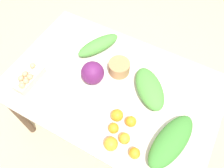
{
  "coord_description": "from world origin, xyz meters",
  "views": [
    {
      "loc": [
        0.37,
        -0.68,
        2.06
      ],
      "look_at": [
        0.0,
        0.0,
        0.8
      ],
      "focal_mm": 35.0,
      "sensor_mm": 36.0,
      "label": 1
    }
  ],
  "objects_px": {
    "greens_bunch_scallion": "(149,88)",
    "greens_bunch_dandelion": "(98,45)",
    "cabbage_purple": "(93,73)",
    "greens_bunch_kale": "(171,141)",
    "egg_carton": "(29,78)",
    "orange_1": "(131,121)",
    "paper_bag": "(119,67)",
    "orange_0": "(125,138)",
    "orange_5": "(111,144)",
    "orange_2": "(135,153)",
    "orange_3": "(114,128)",
    "orange_4": "(117,115)"
  },
  "relations": [
    {
      "from": "egg_carton",
      "to": "greens_bunch_scallion",
      "type": "bearing_deg",
      "value": -66.9
    },
    {
      "from": "orange_3",
      "to": "orange_4",
      "type": "height_order",
      "value": "orange_4"
    },
    {
      "from": "cabbage_purple",
      "to": "orange_0",
      "type": "bearing_deg",
      "value": -36.19
    },
    {
      "from": "orange_0",
      "to": "orange_5",
      "type": "bearing_deg",
      "value": -128.17
    },
    {
      "from": "greens_bunch_dandelion",
      "to": "egg_carton",
      "type": "bearing_deg",
      "value": -119.25
    },
    {
      "from": "orange_3",
      "to": "paper_bag",
      "type": "bearing_deg",
      "value": 113.41
    },
    {
      "from": "egg_carton",
      "to": "greens_bunch_scallion",
      "type": "relative_size",
      "value": 0.7
    },
    {
      "from": "orange_1",
      "to": "cabbage_purple",
      "type": "bearing_deg",
      "value": 155.45
    },
    {
      "from": "greens_bunch_kale",
      "to": "orange_2",
      "type": "distance_m",
      "value": 0.22
    },
    {
      "from": "paper_bag",
      "to": "greens_bunch_dandelion",
      "type": "relative_size",
      "value": 0.43
    },
    {
      "from": "orange_1",
      "to": "orange_3",
      "type": "xyz_separation_m",
      "value": [
        -0.07,
        -0.09,
        -0.0
      ]
    },
    {
      "from": "orange_2",
      "to": "orange_5",
      "type": "bearing_deg",
      "value": -171.92
    },
    {
      "from": "greens_bunch_dandelion",
      "to": "orange_5",
      "type": "distance_m",
      "value": 0.75
    },
    {
      "from": "cabbage_purple",
      "to": "orange_0",
      "type": "relative_size",
      "value": 2.32
    },
    {
      "from": "orange_0",
      "to": "orange_5",
      "type": "relative_size",
      "value": 0.82
    },
    {
      "from": "orange_4",
      "to": "orange_3",
      "type": "bearing_deg",
      "value": -76.37
    },
    {
      "from": "egg_carton",
      "to": "orange_0",
      "type": "bearing_deg",
      "value": -93.98
    },
    {
      "from": "greens_bunch_scallion",
      "to": "greens_bunch_dandelion",
      "type": "xyz_separation_m",
      "value": [
        -0.49,
        0.16,
        -0.0
      ]
    },
    {
      "from": "egg_carton",
      "to": "orange_1",
      "type": "distance_m",
      "value": 0.75
    },
    {
      "from": "egg_carton",
      "to": "paper_bag",
      "type": "distance_m",
      "value": 0.62
    },
    {
      "from": "orange_5",
      "to": "cabbage_purple",
      "type": "bearing_deg",
      "value": 133.46
    },
    {
      "from": "paper_bag",
      "to": "orange_3",
      "type": "relative_size",
      "value": 2.3
    },
    {
      "from": "egg_carton",
      "to": "greens_bunch_kale",
      "type": "distance_m",
      "value": 1.01
    },
    {
      "from": "greens_bunch_scallion",
      "to": "orange_2",
      "type": "relative_size",
      "value": 5.09
    },
    {
      "from": "greens_bunch_scallion",
      "to": "greens_bunch_kale",
      "type": "height_order",
      "value": "same"
    },
    {
      "from": "orange_0",
      "to": "orange_5",
      "type": "height_order",
      "value": "orange_5"
    },
    {
      "from": "orange_0",
      "to": "orange_2",
      "type": "bearing_deg",
      "value": -28.71
    },
    {
      "from": "egg_carton",
      "to": "greens_bunch_scallion",
      "type": "height_order",
      "value": "greens_bunch_scallion"
    },
    {
      "from": "paper_bag",
      "to": "orange_3",
      "type": "xyz_separation_m",
      "value": [
        0.17,
        -0.4,
        -0.01
      ]
    },
    {
      "from": "greens_bunch_scallion",
      "to": "orange_5",
      "type": "bearing_deg",
      "value": -96.09
    },
    {
      "from": "greens_bunch_dandelion",
      "to": "orange_1",
      "type": "distance_m",
      "value": 0.64
    },
    {
      "from": "orange_0",
      "to": "orange_1",
      "type": "height_order",
      "value": "same"
    },
    {
      "from": "greens_bunch_scallion",
      "to": "orange_0",
      "type": "xyz_separation_m",
      "value": [
        0.01,
        -0.37,
        -0.01
      ]
    },
    {
      "from": "orange_4",
      "to": "greens_bunch_scallion",
      "type": "bearing_deg",
      "value": 69.72
    },
    {
      "from": "orange_5",
      "to": "egg_carton",
      "type": "bearing_deg",
      "value": 169.75
    },
    {
      "from": "orange_2",
      "to": "orange_5",
      "type": "distance_m",
      "value": 0.14
    },
    {
      "from": "orange_0",
      "to": "orange_4",
      "type": "xyz_separation_m",
      "value": [
        -0.11,
        0.11,
        0.01
      ]
    },
    {
      "from": "orange_0",
      "to": "orange_3",
      "type": "bearing_deg",
      "value": 164.01
    },
    {
      "from": "egg_carton",
      "to": "orange_4",
      "type": "distance_m",
      "value": 0.66
    },
    {
      "from": "cabbage_purple",
      "to": "egg_carton",
      "type": "xyz_separation_m",
      "value": [
        -0.37,
        -0.22,
        -0.04
      ]
    },
    {
      "from": "greens_bunch_dandelion",
      "to": "orange_0",
      "type": "bearing_deg",
      "value": -47.43
    },
    {
      "from": "cabbage_purple",
      "to": "greens_bunch_kale",
      "type": "relative_size",
      "value": 0.4
    },
    {
      "from": "greens_bunch_scallion",
      "to": "orange_1",
      "type": "distance_m",
      "value": 0.26
    },
    {
      "from": "cabbage_purple",
      "to": "orange_3",
      "type": "distance_m",
      "value": 0.4
    },
    {
      "from": "greens_bunch_dandelion",
      "to": "greens_bunch_kale",
      "type": "distance_m",
      "value": 0.85
    },
    {
      "from": "orange_2",
      "to": "orange_3",
      "type": "xyz_separation_m",
      "value": [
        -0.17,
        0.07,
        -0.0
      ]
    },
    {
      "from": "greens_bunch_scallion",
      "to": "greens_bunch_dandelion",
      "type": "distance_m",
      "value": 0.51
    },
    {
      "from": "paper_bag",
      "to": "greens_bunch_dandelion",
      "type": "height_order",
      "value": "paper_bag"
    },
    {
      "from": "orange_0",
      "to": "orange_3",
      "type": "distance_m",
      "value": 0.09
    },
    {
      "from": "cabbage_purple",
      "to": "orange_4",
      "type": "bearing_deg",
      "value": -32.26
    }
  ]
}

